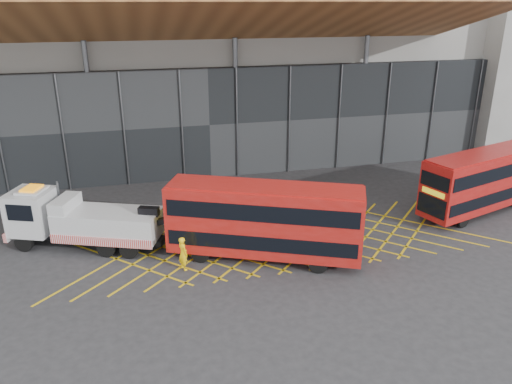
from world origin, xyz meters
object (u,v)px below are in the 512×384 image
object	(u,v)px
bus_towed	(264,219)
worker	(183,253)
recovery_truck	(79,220)
bus_second	(485,179)

from	to	relation	value
bus_towed	worker	size ratio (longest dim) A/B	5.63
bus_towed	worker	bearing A→B (deg)	-153.99
recovery_truck	bus_towed	size ratio (longest dim) A/B	0.95
worker	bus_second	bearing A→B (deg)	-105.79
recovery_truck	bus_towed	world-z (taller)	bus_towed
recovery_truck	bus_second	xyz separation A→B (m)	(23.99, -1.04, 0.61)
worker	recovery_truck	bearing A→B (deg)	28.93
recovery_truck	worker	bearing A→B (deg)	-15.23
recovery_truck	worker	xyz separation A→B (m)	(5.03, -3.79, -0.67)
bus_towed	bus_second	distance (m)	15.06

